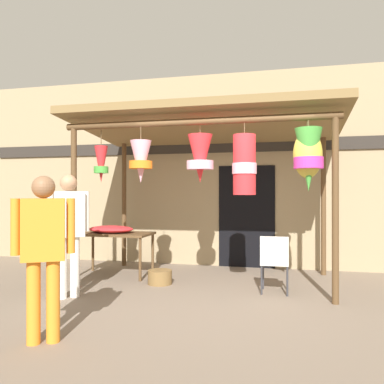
{
  "coord_description": "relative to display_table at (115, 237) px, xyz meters",
  "views": [
    {
      "loc": [
        0.94,
        -5.49,
        1.46
      ],
      "look_at": [
        -0.72,
        1.24,
        1.48
      ],
      "focal_mm": 37.35,
      "sensor_mm": 36.0,
      "label": 1
    }
  ],
  "objects": [
    {
      "name": "ground_plane",
      "position": [
        2.07,
        -1.04,
        -0.68
      ],
      "size": [
        30.0,
        30.0,
        0.0
      ],
      "primitive_type": "plane",
      "color": "#756656"
    },
    {
      "name": "shop_facade",
      "position": [
        2.07,
        1.5,
        1.25
      ],
      "size": [
        12.38,
        0.29,
        3.86
      ],
      "color": "#9E8966",
      "rests_on": "ground_plane"
    },
    {
      "name": "market_stall_canopy",
      "position": [
        1.83,
        -0.27,
        1.68
      ],
      "size": [
        4.33,
        2.42,
        2.78
      ],
      "color": "brown",
      "rests_on": "ground_plane"
    },
    {
      "name": "display_table",
      "position": [
        0.0,
        0.0,
        0.0
      ],
      "size": [
        1.29,
        0.72,
        0.76
      ],
      "color": "brown",
      "rests_on": "ground_plane"
    },
    {
      "name": "flower_heap_on_table",
      "position": [
        -0.05,
        -0.03,
        0.15
      ],
      "size": [
        0.81,
        0.57,
        0.13
      ],
      "color": "red",
      "rests_on": "display_table"
    },
    {
      "name": "folding_chair",
      "position": [
        2.79,
        -0.62,
        -0.17
      ],
      "size": [
        0.4,
        0.4,
        0.84
      ],
      "color": "beige",
      "rests_on": "ground_plane"
    },
    {
      "name": "wicker_basket_by_table",
      "position": [
        0.98,
        -0.43,
        -0.57
      ],
      "size": [
        0.39,
        0.39,
        0.22
      ],
      "primitive_type": "cylinder",
      "color": "brown",
      "rests_on": "ground_plane"
    },
    {
      "name": "vendor_in_orange",
      "position": [
        0.67,
        -3.09,
        0.28
      ],
      "size": [
        0.52,
        0.39,
        1.63
      ],
      "color": "orange",
      "rests_on": "ground_plane"
    },
    {
      "name": "customer_foreground",
      "position": [
        0.0,
        -1.53,
        0.34
      ],
      "size": [
        0.43,
        0.46,
        1.72
      ],
      "color": "silver",
      "rests_on": "ground_plane"
    }
  ]
}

